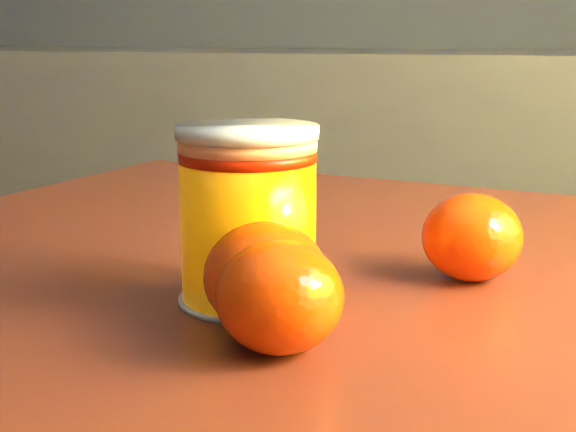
% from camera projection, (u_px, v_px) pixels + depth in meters
% --- Properties ---
extents(kitchen_counter, '(3.15, 0.60, 0.90)m').
position_uv_depth(kitchen_counter, '(170.00, 217.00, 2.19)').
color(kitchen_counter, '#515157').
rests_on(kitchen_counter, ground).
extents(table, '(1.14, 0.89, 0.77)m').
position_uv_depth(table, '(454.00, 418.00, 0.57)').
color(table, maroon).
rests_on(table, ground).
extents(juice_glass, '(0.09, 0.09, 0.11)m').
position_uv_depth(juice_glass, '(248.00, 216.00, 0.51)').
color(juice_glass, orange).
rests_on(juice_glass, table).
extents(orange_front, '(0.09, 0.09, 0.06)m').
position_uv_depth(orange_front, '(266.00, 277.00, 0.46)').
color(orange_front, '#E83C04').
rests_on(orange_front, table).
extents(orange_back, '(0.08, 0.08, 0.06)m').
position_uv_depth(orange_back, '(472.00, 237.00, 0.56)').
color(orange_back, '#E83C04').
rests_on(orange_back, table).
extents(orange_extra, '(0.09, 0.09, 0.06)m').
position_uv_depth(orange_extra, '(280.00, 297.00, 0.43)').
color(orange_extra, '#E83C04').
rests_on(orange_extra, table).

